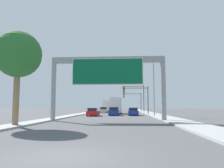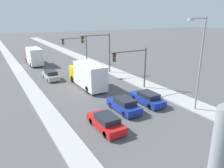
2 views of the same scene
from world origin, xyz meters
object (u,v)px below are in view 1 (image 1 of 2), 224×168
at_px(sign_gantry, 108,72).
at_px(palm_tree_foreground, 18,55).
at_px(street_lamp_right, 152,82).
at_px(traffic_light_mid_block, 137,94).
at_px(truck_box_secondary, 108,106).
at_px(car_mid_center, 93,112).
at_px(car_far_right, 104,110).
at_px(traffic_light_near_intersection, 139,95).
at_px(truck_box_primary, 116,106).
at_px(traffic_light_far_intersection, 134,99).
at_px(car_near_center, 133,112).
at_px(car_far_left, 114,112).

relative_size(sign_gantry, palm_tree_foreground, 1.64).
bearing_deg(street_lamp_right, traffic_light_mid_block, 94.56).
height_order(sign_gantry, truck_box_secondary, sign_gantry).
height_order(sign_gantry, car_mid_center, sign_gantry).
bearing_deg(car_far_right, traffic_light_near_intersection, -52.73).
bearing_deg(truck_box_primary, traffic_light_far_intersection, 72.73).
bearing_deg(traffic_light_near_intersection, truck_box_primary, 137.97).
xyz_separation_m(car_far_right, truck_box_primary, (3.50, -6.62, 1.11)).
distance_m(car_mid_center, street_lamp_right, 11.33).
bearing_deg(car_near_center, traffic_light_near_intersection, 73.46).
xyz_separation_m(traffic_light_near_intersection, palm_tree_foreground, (-12.16, -27.22, 2.16)).
height_order(sign_gantry, traffic_light_near_intersection, sign_gantry).
relative_size(traffic_light_near_intersection, traffic_light_far_intersection, 1.01).
bearing_deg(car_far_right, truck_box_primary, -62.14).
xyz_separation_m(sign_gantry, car_far_left, (0.00, 15.03, -4.91)).
height_order(truck_box_secondary, traffic_light_far_intersection, traffic_light_far_intersection).
height_order(car_near_center, traffic_light_far_intersection, traffic_light_far_intersection).
bearing_deg(sign_gantry, truck_box_primary, 90.00).
height_order(car_far_right, traffic_light_near_intersection, traffic_light_near_intersection).
height_order(truck_box_primary, street_lamp_right, street_lamp_right).
bearing_deg(traffic_light_near_intersection, car_near_center, -106.54).
bearing_deg(truck_box_secondary, traffic_light_near_intersection, -70.55).
relative_size(truck_box_secondary, street_lamp_right, 0.77).
relative_size(car_near_center, palm_tree_foreground, 0.57).
xyz_separation_m(car_mid_center, traffic_light_mid_block, (8.59, 17.51, 4.10)).
bearing_deg(car_far_right, car_near_center, -66.03).
height_order(car_far_right, truck_box_secondary, truck_box_secondary).
relative_size(sign_gantry, truck_box_secondary, 1.78).
bearing_deg(car_far_left, traffic_light_mid_block, 71.38).
bearing_deg(car_far_right, palm_tree_foreground, -95.61).
relative_size(car_far_right, car_near_center, 0.96).
height_order(car_far_right, street_lamp_right, street_lamp_right).
distance_m(car_near_center, traffic_light_far_intersection, 24.96).
distance_m(truck_box_secondary, palm_tree_foreground, 51.33).
xyz_separation_m(palm_tree_foreground, street_lamp_right, (13.84, 18.47, -0.44)).
distance_m(car_far_right, car_near_center, 17.23).
distance_m(car_mid_center, traffic_light_far_intersection, 28.93).
bearing_deg(palm_tree_foreground, truck_box_secondary, 85.78).
height_order(truck_box_primary, truck_box_secondary, truck_box_primary).
bearing_deg(street_lamp_right, truck_box_primary, 116.55).
height_order(car_mid_center, car_near_center, car_near_center).
relative_size(traffic_light_mid_block, palm_tree_foreground, 0.85).
height_order(truck_box_primary, traffic_light_mid_block, traffic_light_mid_block).
height_order(sign_gantry, palm_tree_foreground, palm_tree_foreground).
height_order(car_mid_center, street_lamp_right, street_lamp_right).
bearing_deg(truck_box_primary, car_far_left, -90.00).
xyz_separation_m(car_mid_center, truck_box_primary, (3.50, 11.93, 1.14)).
xyz_separation_m(sign_gantry, traffic_light_mid_block, (5.09, 30.12, -0.87)).
relative_size(truck_box_primary, traffic_light_mid_block, 1.23).
height_order(car_mid_center, truck_box_primary, truck_box_primary).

